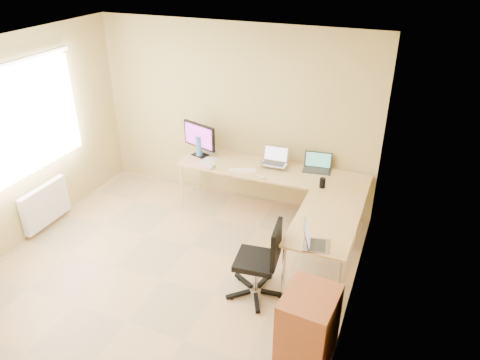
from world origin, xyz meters
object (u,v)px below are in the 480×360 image
at_px(desk_main, 271,192).
at_px(keyboard, 242,170).
at_px(laptop_black, 318,163).
at_px(water_bottle, 199,146).
at_px(cabinet, 308,328).
at_px(office_chair, 256,257).
at_px(laptop_return, 317,238).
at_px(monitor, 200,140).
at_px(desk_return, 323,247).
at_px(desk_fan, 205,144).
at_px(mug, 212,166).
at_px(laptop_center, 274,156).

height_order(desk_main, keyboard, keyboard).
bearing_deg(laptop_black, water_bottle, 179.07).
distance_m(keyboard, cabinet, 2.60).
relative_size(keyboard, office_chair, 0.39).
bearing_deg(office_chair, laptop_black, 76.67).
distance_m(desk_main, laptop_return, 1.87).
bearing_deg(desk_main, monitor, 177.78).
distance_m(desk_main, desk_return, 1.40).
xyz_separation_m(desk_fan, office_chair, (1.49, -1.84, -0.35)).
xyz_separation_m(desk_main, desk_fan, (-1.12, 0.20, 0.49)).
height_order(keyboard, laptop_return, laptop_return).
height_order(monitor, office_chair, monitor).
relative_size(mug, laptop_return, 0.27).
height_order(monitor, laptop_center, monitor).
distance_m(laptop_center, water_bottle, 1.13).
distance_m(laptop_center, office_chair, 1.80).
relative_size(water_bottle, desk_fan, 1.28).
xyz_separation_m(mug, laptop_return, (1.77, -1.22, 0.07)).
distance_m(desk_main, water_bottle, 1.24).
bearing_deg(laptop_black, monitor, 178.19).
relative_size(desk_fan, laptop_return, 0.76).
height_order(monitor, desk_fan, monitor).
bearing_deg(desk_main, water_bottle, 179.13).
xyz_separation_m(desk_return, laptop_black, (-0.39, 1.20, 0.48)).
height_order(water_bottle, desk_fan, water_bottle).
xyz_separation_m(desk_fan, laptop_return, (2.11, -1.72, -0.02)).
bearing_deg(monitor, mug, -26.00).
bearing_deg(monitor, laptop_center, 20.11).
xyz_separation_m(desk_main, laptop_center, (0.00, 0.08, 0.53)).
xyz_separation_m(laptop_black, water_bottle, (-1.71, -0.18, 0.04)).
bearing_deg(water_bottle, laptop_black, 6.10).
height_order(laptop_return, cabinet, laptop_return).
bearing_deg(desk_main, laptop_black, 18.87).
relative_size(laptop_center, desk_fan, 1.46).
height_order(laptop_black, cabinet, laptop_black).
height_order(desk_main, water_bottle, water_bottle).
distance_m(laptop_center, mug, 0.88).
bearing_deg(desk_main, desk_fan, 169.86).
xyz_separation_m(keyboard, laptop_return, (1.35, -1.32, 0.10)).
height_order(desk_return, keyboard, keyboard).
distance_m(desk_main, laptop_center, 0.54).
xyz_separation_m(desk_return, keyboard, (-1.34, 0.81, 0.37)).
height_order(desk_return, laptop_center, laptop_center).
distance_m(desk_main, cabinet, 2.55).
height_order(desk_return, monitor, monitor).
xyz_separation_m(mug, desk_fan, (-0.34, 0.50, 0.08)).
height_order(monitor, water_bottle, monitor).
relative_size(monitor, water_bottle, 1.85).
relative_size(desk_return, laptop_return, 4.02).
height_order(desk_main, office_chair, office_chair).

